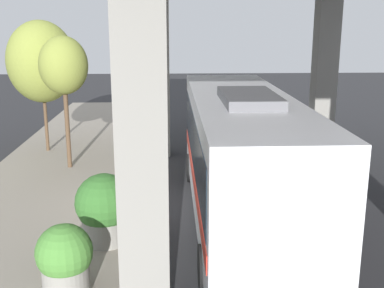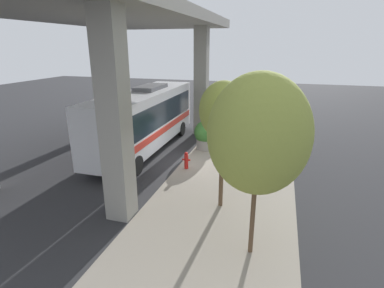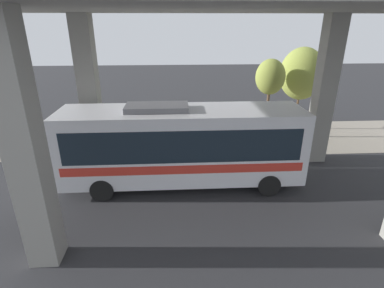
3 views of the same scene
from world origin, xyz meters
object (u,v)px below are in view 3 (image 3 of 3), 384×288
object	(u,v)px
street_tree_near	(302,74)
fire_hydrant	(221,146)
planter_front	(162,138)
street_tree_far	(270,77)
planter_middle	(120,138)
bus	(182,143)

from	to	relation	value
street_tree_near	fire_hydrant	bearing A→B (deg)	-55.93
fire_hydrant	planter_front	world-z (taller)	planter_front
street_tree_far	planter_middle	bearing A→B (deg)	-79.03
planter_front	street_tree_near	world-z (taller)	street_tree_near
fire_hydrant	planter_front	distance (m)	3.47
fire_hydrant	street_tree_near	world-z (taller)	street_tree_near
fire_hydrant	street_tree_far	distance (m)	5.42
street_tree_far	bus	bearing A→B (deg)	-43.65
planter_middle	bus	bearing A→B (deg)	40.66
fire_hydrant	street_tree_near	bearing A→B (deg)	124.07
street_tree_near	street_tree_far	xyz separation A→B (m)	(1.49, -2.60, 0.04)
fire_hydrant	planter_middle	bearing A→B (deg)	-96.91
planter_front	street_tree_far	xyz separation A→B (m)	(-2.28, 6.74, 3.04)
street_tree_near	street_tree_far	distance (m)	3.00
planter_front	street_tree_near	size ratio (longest dim) A/B	0.32
bus	street_tree_far	distance (m)	8.41
bus	planter_middle	size ratio (longest dim) A/B	6.89
bus	planter_middle	bearing A→B (deg)	-139.34
planter_front	planter_middle	distance (m)	2.53
bus	fire_hydrant	xyz separation A→B (m)	(-3.43, 2.36, -1.62)
fire_hydrant	planter_middle	size ratio (longest dim) A/B	0.61
bus	planter_front	world-z (taller)	bus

